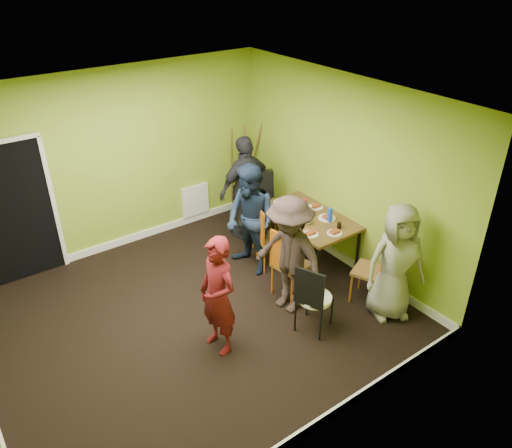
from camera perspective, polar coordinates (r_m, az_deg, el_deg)
The scene contains 28 objects.
ground at distance 6.70m, azimuth -6.96°, elevation -10.32°, with size 5.00×5.00×0.00m, color black.
room_walls at distance 6.15m, azimuth -7.90°, elevation -3.08°, with size 5.04×4.54×2.82m.
dining_table at distance 7.41m, azimuth 5.89°, elevation 0.50°, with size 0.90×1.50×0.75m.
chair_left_far at distance 7.29m, azimuth 1.23°, elevation -1.13°, with size 0.52×0.51×0.99m.
chair_left_near at distance 6.66m, azimuth 3.60°, elevation -4.22°, with size 0.49×0.48×1.03m.
chair_back_end at distance 7.99m, azimuth 0.39°, elevation 3.70°, with size 0.63×0.67×1.12m.
chair_front_end at distance 6.75m, azimuth 13.66°, elevation -4.76°, with size 0.55×0.55×1.01m.
chair_bentwood at distance 6.13m, azimuth 6.50°, elevation -8.17°, with size 0.50×0.50×0.98m.
easel at distance 8.75m, azimuth -1.32°, elevation 6.22°, with size 0.66×0.62×1.65m.
plate_near_left at distance 7.52m, azimuth 2.16°, elevation 1.61°, with size 0.22×0.22×0.01m, color white.
plate_near_right at distance 6.93m, azimuth 6.25°, elevation -1.17°, with size 0.22×0.22×0.01m, color white.
plate_far_back at distance 7.74m, azimuth 2.98°, elevation 2.48°, with size 0.26×0.26×0.01m, color white.
plate_far_front at distance 7.00m, azimuth 8.96°, elevation -1.04°, with size 0.21×0.21×0.01m, color white.
plate_wall_back at distance 7.65m, azimuth 6.85°, elevation 1.94°, with size 0.22×0.22×0.01m, color white.
plate_wall_front at distance 7.37m, azimuth 8.11°, elevation 0.69°, with size 0.26×0.26×0.01m, color white.
thermos at distance 7.34m, azimuth 5.57°, elevation 1.77°, with size 0.06×0.06×0.25m, color white.
blue_bottle at distance 7.24m, azimuth 8.44°, elevation 1.02°, with size 0.07×0.07×0.21m, color blue.
orange_bottle at distance 7.42m, azimuth 4.91°, elevation 1.43°, with size 0.04×0.04×0.08m, color orange.
glass_mid at distance 7.44m, azimuth 4.03°, elevation 1.59°, with size 0.06×0.06×0.10m, color black.
glass_back at distance 7.71m, azimuth 4.87°, elevation 2.65°, with size 0.07×0.07×0.10m, color black.
glass_front at distance 7.12m, azimuth 9.48°, elevation -0.16°, with size 0.06×0.06×0.09m, color black.
cup_a at distance 7.17m, azimuth 5.93°, elevation 0.37°, with size 0.12×0.12×0.10m, color white.
cup_b at distance 7.50m, azimuth 6.02°, elevation 1.77°, with size 0.10×0.10×0.10m, color white.
person_standing at distance 5.76m, azimuth -4.36°, elevation -8.24°, with size 0.55×0.36×1.51m, color #5D0F15.
person_left_far at distance 7.09m, azimuth -0.62°, elevation 0.43°, with size 0.80×0.63×1.65m, color #162237.
person_left_near at distance 6.34m, azimuth 3.82°, elevation -3.62°, with size 1.05×0.60×1.63m, color #2D211E.
person_back_end at distance 7.97m, azimuth -1.14°, elevation 4.16°, with size 1.01×0.42×1.72m, color black.
person_front_end at distance 6.46m, azimuth 15.67°, elevation -4.25°, with size 0.78×0.51×1.59m, color gray.
Camera 1 is at (-2.35, -4.61, 4.27)m, focal length 35.00 mm.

